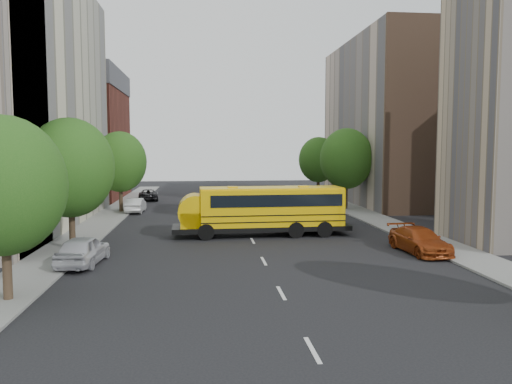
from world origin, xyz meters
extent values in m
plane|color=black|center=(0.00, 0.00, 0.00)|extent=(120.00, 120.00, 0.00)
cube|color=slate|center=(-11.50, 5.00, 0.06)|extent=(3.00, 80.00, 0.12)
cube|color=slate|center=(11.50, 5.00, 0.06)|extent=(3.00, 80.00, 0.12)
cube|color=silver|center=(0.00, 10.00, 0.01)|extent=(0.15, 64.00, 0.01)
cube|color=beige|center=(-18.00, 6.00, 10.00)|extent=(10.00, 26.00, 20.00)
cube|color=maroon|center=(-18.00, 28.00, 6.50)|extent=(10.00, 15.00, 13.00)
cube|color=#C6AE9A|center=(18.00, 20.00, 9.00)|extent=(10.00, 22.00, 18.00)
cube|color=brown|center=(18.00, 9.00, 9.00)|extent=(10.10, 0.30, 18.00)
cylinder|color=yellow|center=(28.00, 28.00, 17.50)|extent=(1.00, 1.00, 35.00)
cylinder|color=#38281C|center=(-11.00, -14.00, 1.35)|extent=(0.36, 0.36, 2.70)
ellipsoid|color=#1B4F15|center=(-11.00, -14.00, 4.65)|extent=(4.80, 4.80, 5.52)
cylinder|color=#38281C|center=(-11.00, -4.00, 1.44)|extent=(0.36, 0.36, 2.88)
ellipsoid|color=#1B4F15|center=(-11.00, -4.00, 4.96)|extent=(5.12, 5.12, 5.89)
cylinder|color=#38281C|center=(-11.00, 14.00, 1.40)|extent=(0.36, 0.36, 2.81)
ellipsoid|color=#1B4F15|center=(-11.00, 14.00, 4.84)|extent=(4.99, 4.99, 5.74)
cylinder|color=#38281C|center=(11.00, 14.00, 1.48)|extent=(0.36, 0.36, 2.95)
ellipsoid|color=#1B4F15|center=(11.00, 14.00, 5.08)|extent=(5.25, 5.25, 6.04)
cylinder|color=#38281C|center=(11.00, 26.00, 1.37)|extent=(0.36, 0.36, 2.74)
ellipsoid|color=#1B4F15|center=(11.00, 26.00, 4.71)|extent=(4.86, 4.86, 5.59)
cube|color=black|center=(0.81, -0.06, 0.60)|extent=(12.38, 3.17, 0.33)
cube|color=#F0BB04|center=(1.58, -0.03, 2.03)|extent=(9.96, 3.04, 2.53)
cube|color=#F0BB04|center=(-4.24, -0.21, 1.26)|extent=(2.05, 2.58, 1.10)
cube|color=black|center=(-3.09, -0.17, 2.58)|extent=(0.63, 2.54, 1.32)
cube|color=#F0BB04|center=(1.58, -0.03, 3.32)|extent=(9.96, 2.82, 0.15)
cube|color=black|center=(1.80, -0.03, 2.58)|extent=(9.09, 3.08, 0.82)
cube|color=black|center=(1.58, -0.03, 1.15)|extent=(9.96, 3.11, 0.07)
cube|color=black|center=(1.58, -0.03, 1.59)|extent=(9.96, 3.11, 0.07)
cube|color=#F0BB04|center=(6.57, 0.12, 2.03)|extent=(0.25, 2.75, 2.53)
cube|color=#F0BB04|center=(-1.39, -0.12, 3.43)|extent=(0.68, 0.68, 0.11)
cube|color=#F0BB04|center=(4.10, 0.04, 3.43)|extent=(0.68, 0.68, 0.11)
cylinder|color=#F0BB04|center=(-4.24, -0.21, 1.81)|extent=(2.38, 2.59, 2.31)
cylinder|color=red|center=(-2.66, -1.64, 1.65)|extent=(0.55, 0.06, 0.55)
cylinder|color=black|center=(-3.43, -1.56, 0.55)|extent=(1.11, 0.36, 1.10)
cylinder|color=black|center=(-3.51, 1.19, 0.55)|extent=(1.11, 0.36, 1.10)
cylinder|color=black|center=(3.27, -1.35, 0.55)|extent=(1.11, 0.36, 1.10)
cylinder|color=black|center=(3.18, 1.39, 0.55)|extent=(1.11, 0.36, 1.10)
cylinder|color=black|center=(5.46, -1.29, 0.55)|extent=(1.11, 0.36, 1.10)
cylinder|color=black|center=(5.38, 1.46, 0.55)|extent=(1.11, 0.36, 1.10)
cube|color=black|center=(4.67, 4.40, 0.50)|extent=(6.23, 2.74, 0.30)
cube|color=white|center=(5.17, 4.34, 1.56)|extent=(4.82, 2.46, 1.81)
cube|color=white|center=(2.48, 4.67, 1.26)|extent=(1.63, 2.07, 1.21)
cube|color=silver|center=(5.17, 4.34, 2.51)|extent=(5.03, 2.59, 0.12)
cylinder|color=black|center=(2.35, 3.67, 0.42)|extent=(0.87, 0.35, 0.84)
cylinder|color=black|center=(2.60, 5.67, 0.42)|extent=(0.87, 0.35, 0.84)
cylinder|color=black|center=(4.75, 3.38, 0.42)|extent=(0.87, 0.35, 0.84)
cylinder|color=black|center=(4.99, 5.37, 0.42)|extent=(0.87, 0.35, 0.84)
cylinder|color=black|center=(6.94, 3.10, 0.42)|extent=(0.87, 0.35, 0.84)
cylinder|color=black|center=(7.19, 5.10, 0.42)|extent=(0.87, 0.35, 0.84)
imported|color=silver|center=(-9.52, -7.81, 0.79)|extent=(2.28, 4.79, 1.58)
imported|color=silver|center=(-9.60, 13.80, 0.69)|extent=(1.54, 4.24, 1.39)
imported|color=black|center=(-9.60, 25.05, 0.66)|extent=(2.66, 4.96, 1.32)
imported|color=#963A13|center=(9.33, -6.77, 0.73)|extent=(2.47, 5.22, 1.47)
imported|color=#2E3D51|center=(8.80, 17.17, 0.65)|extent=(1.69, 3.85, 1.29)
imported|color=gray|center=(9.60, 28.86, 0.63)|extent=(1.43, 3.88, 1.27)
camera|label=1|loc=(-3.27, -34.35, 6.09)|focal=35.00mm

